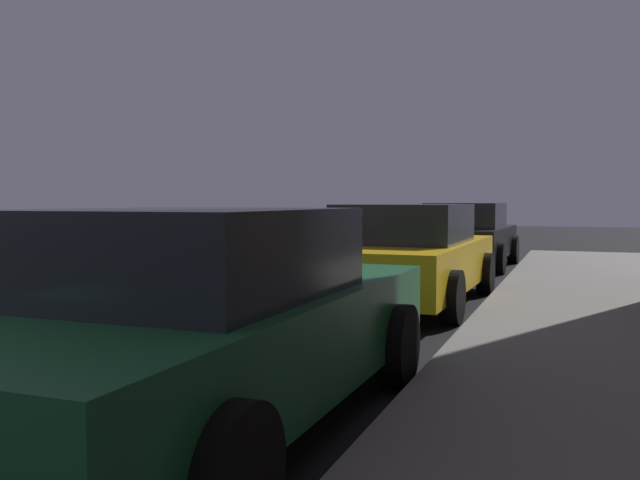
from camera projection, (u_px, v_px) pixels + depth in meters
name	position (u px, v px, depth m)	size (l,w,h in m)	color
car_green	(199.00, 321.00, 4.35)	(2.14, 4.45, 1.43)	#19592D
car_yellow_cab	(406.00, 255.00, 9.63)	(2.13, 4.55, 1.43)	gold
car_black	(467.00, 236.00, 14.94)	(2.03, 4.10, 1.43)	black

